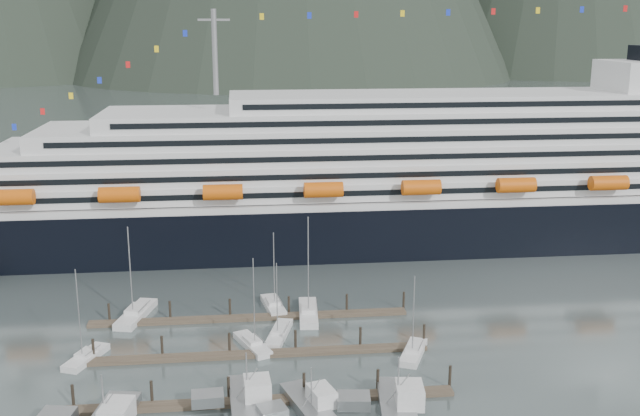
{
  "coord_description": "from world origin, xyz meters",
  "views": [
    {
      "loc": [
        -6.15,
        -90.68,
        43.75
      ],
      "look_at": [
        6.37,
        22.0,
        15.62
      ],
      "focal_mm": 42.0,
      "sensor_mm": 36.0,
      "label": 1
    }
  ],
  "objects_px": {
    "sailboat_e": "(136,315)",
    "sailboat_f": "(273,306)",
    "sailboat_b": "(252,345)",
    "trawler_b": "(246,401)",
    "sailboat_h": "(413,353)",
    "sailboat_d": "(279,334)",
    "cruise_ship": "(418,183)",
    "trawler_d": "(396,407)",
    "trawler_c": "(310,408)",
    "sailboat_a": "(86,358)",
    "sailboat_g": "(308,313)"
  },
  "relations": [
    {
      "from": "cruise_ship",
      "to": "sailboat_g",
      "type": "xyz_separation_m",
      "value": [
        -26.09,
        -38.57,
        -11.59
      ]
    },
    {
      "from": "sailboat_h",
      "to": "trawler_b",
      "type": "height_order",
      "value": "sailboat_h"
    },
    {
      "from": "cruise_ship",
      "to": "trawler_c",
      "type": "distance_m",
      "value": 74.92
    },
    {
      "from": "sailboat_b",
      "to": "trawler_b",
      "type": "relative_size",
      "value": 1.11
    },
    {
      "from": "sailboat_b",
      "to": "sailboat_d",
      "type": "height_order",
      "value": "sailboat_b"
    },
    {
      "from": "cruise_ship",
      "to": "sailboat_b",
      "type": "bearing_deg",
      "value": -125.36
    },
    {
      "from": "sailboat_f",
      "to": "trawler_b",
      "type": "relative_size",
      "value": 1.08
    },
    {
      "from": "sailboat_a",
      "to": "sailboat_d",
      "type": "xyz_separation_m",
      "value": [
        26.0,
        4.97,
        -0.03
      ]
    },
    {
      "from": "sailboat_a",
      "to": "sailboat_e",
      "type": "bearing_deg",
      "value": 4.87
    },
    {
      "from": "sailboat_b",
      "to": "sailboat_d",
      "type": "distance_m",
      "value": 5.02
    },
    {
      "from": "sailboat_h",
      "to": "trawler_c",
      "type": "relative_size",
      "value": 0.93
    },
    {
      "from": "sailboat_e",
      "to": "sailboat_h",
      "type": "relative_size",
      "value": 1.26
    },
    {
      "from": "sailboat_e",
      "to": "trawler_d",
      "type": "distance_m",
      "value": 47.08
    },
    {
      "from": "sailboat_d",
      "to": "sailboat_h",
      "type": "xyz_separation_m",
      "value": [
        17.71,
        -8.29,
        0.02
      ]
    },
    {
      "from": "sailboat_f",
      "to": "sailboat_g",
      "type": "relative_size",
      "value": 0.79
    },
    {
      "from": "sailboat_a",
      "to": "sailboat_g",
      "type": "distance_m",
      "value": 33.32
    },
    {
      "from": "cruise_ship",
      "to": "sailboat_b",
      "type": "relative_size",
      "value": 15.5
    },
    {
      "from": "trawler_b",
      "to": "trawler_d",
      "type": "xyz_separation_m",
      "value": [
        17.08,
        -3.28,
        0.01
      ]
    },
    {
      "from": "sailboat_a",
      "to": "trawler_b",
      "type": "xyz_separation_m",
      "value": [
        21.02,
        -15.27,
        0.55
      ]
    },
    {
      "from": "sailboat_a",
      "to": "sailboat_f",
      "type": "relative_size",
      "value": 1.03
    },
    {
      "from": "trawler_c",
      "to": "cruise_ship",
      "type": "bearing_deg",
      "value": -39.57
    },
    {
      "from": "cruise_ship",
      "to": "trawler_d",
      "type": "distance_m",
      "value": 72.85
    },
    {
      "from": "sailboat_d",
      "to": "trawler_c",
      "type": "relative_size",
      "value": 0.91
    },
    {
      "from": "sailboat_d",
      "to": "sailboat_h",
      "type": "height_order",
      "value": "sailboat_h"
    },
    {
      "from": "sailboat_e",
      "to": "sailboat_f",
      "type": "height_order",
      "value": "sailboat_e"
    },
    {
      "from": "cruise_ship",
      "to": "sailboat_f",
      "type": "bearing_deg",
      "value": -131.81
    },
    {
      "from": "trawler_d",
      "to": "sailboat_f",
      "type": "bearing_deg",
      "value": 26.66
    },
    {
      "from": "sailboat_g",
      "to": "trawler_c",
      "type": "relative_size",
      "value": 1.27
    },
    {
      "from": "sailboat_f",
      "to": "sailboat_e",
      "type": "bearing_deg",
      "value": 84.61
    },
    {
      "from": "sailboat_e",
      "to": "trawler_c",
      "type": "relative_size",
      "value": 1.17
    },
    {
      "from": "sailboat_d",
      "to": "sailboat_b",
      "type": "bearing_deg",
      "value": 144.94
    },
    {
      "from": "sailboat_h",
      "to": "cruise_ship",
      "type": "bearing_deg",
      "value": 10.31
    },
    {
      "from": "sailboat_d",
      "to": "trawler_c",
      "type": "bearing_deg",
      "value": -158.92
    },
    {
      "from": "sailboat_b",
      "to": "trawler_d",
      "type": "distance_m",
      "value": 25.83
    },
    {
      "from": "sailboat_g",
      "to": "trawler_b",
      "type": "distance_m",
      "value": 29.36
    },
    {
      "from": "sailboat_a",
      "to": "trawler_d",
      "type": "bearing_deg",
      "value": -93.28
    },
    {
      "from": "sailboat_g",
      "to": "trawler_d",
      "type": "xyz_separation_m",
      "value": [
        7.17,
        -30.91,
        0.53
      ]
    },
    {
      "from": "cruise_ship",
      "to": "trawler_c",
      "type": "xyz_separation_m",
      "value": [
        -28.7,
        -68.29,
        -11.2
      ]
    },
    {
      "from": "sailboat_e",
      "to": "sailboat_h",
      "type": "height_order",
      "value": "sailboat_e"
    },
    {
      "from": "sailboat_a",
      "to": "sailboat_e",
      "type": "distance_m",
      "value": 15.36
    },
    {
      "from": "sailboat_g",
      "to": "sailboat_b",
      "type": "bearing_deg",
      "value": 144.24
    },
    {
      "from": "trawler_c",
      "to": "trawler_b",
      "type": "bearing_deg",
      "value": 57.26
    },
    {
      "from": "sailboat_f",
      "to": "sailboat_h",
      "type": "height_order",
      "value": "sailboat_f"
    },
    {
      "from": "trawler_b",
      "to": "sailboat_a",
      "type": "bearing_deg",
      "value": 50.83
    },
    {
      "from": "trawler_d",
      "to": "trawler_c",
      "type": "bearing_deg",
      "value": 90.07
    },
    {
      "from": "cruise_ship",
      "to": "trawler_b",
      "type": "distance_m",
      "value": 76.17
    },
    {
      "from": "sailboat_b",
      "to": "sailboat_h",
      "type": "xyz_separation_m",
      "value": [
        21.57,
        -5.08,
        -0.0
      ]
    },
    {
      "from": "sailboat_e",
      "to": "trawler_b",
      "type": "relative_size",
      "value": 1.25
    },
    {
      "from": "sailboat_b",
      "to": "trawler_b",
      "type": "xyz_separation_m",
      "value": [
        -1.12,
        -17.02,
        0.56
      ]
    },
    {
      "from": "cruise_ship",
      "to": "trawler_b",
      "type": "height_order",
      "value": "cruise_ship"
    }
  ]
}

